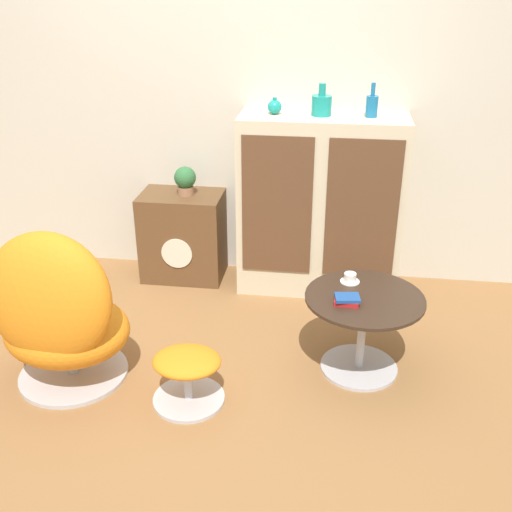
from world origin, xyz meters
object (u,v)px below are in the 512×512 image
Objects in this scene: egg_chair at (58,316)px; vase_inner_right at (372,105)px; sideboard at (320,206)px; potted_plant at (185,180)px; tv_console at (183,236)px; vase_leftmost at (275,107)px; vase_inner_left at (322,104)px; teacup at (350,279)px; ottoman at (187,370)px; coffee_table at (363,323)px; book_stack at (347,300)px.

vase_inner_right is at bearing 39.71° from egg_chair.
sideboard is 0.93m from potted_plant.
tv_console is 5.96× the size of vase_leftmost.
sideboard is 6.08× the size of vase_inner_left.
sideboard reaches higher than potted_plant.
sideboard is 6.06× the size of potted_plant.
tv_console is at bearing 177.95° from vase_leftmost.
teacup is at bearing -36.55° from potted_plant.
potted_plant is at bearing 1.05° from tv_console.
vase_leftmost is at bearing 180.00° from vase_inner_left.
egg_chair is 4.42× the size of vase_inner_right.
ottoman is at bearing -112.91° from vase_inner_left.
sideboard reaches higher than tv_console.
vase_inner_right reaches higher than ottoman.
coffee_table is 3.22× the size of vase_inner_left.
sideboard reaches higher than coffee_table.
teacup is (-0.08, 0.16, 0.18)m from coffee_table.
vase_inner_left is 1.15m from teacup.
potted_plant is at bearing 178.87° from vase_inner_right.
tv_console is at bearing 144.33° from teacup.
egg_chair is at bearing 174.73° from ottoman.
sideboard is at bearing -179.23° from vase_inner_right.
tv_console is 1.58m from coffee_table.
sideboard is at bearing 100.04° from book_stack.
vase_leftmost is 1.39m from book_stack.
book_stack is (1.14, -1.07, 0.17)m from tv_console.
coffee_table is 1.47m from vase_leftmost.
coffee_table is 0.22m from book_stack.
potted_plant is 1.45× the size of book_stack.
vase_inner_right is 1.13m from teacup.
potted_plant reaches higher than teacup.
tv_console is 1.34m from vase_inner_left.
ottoman is at bearing -145.32° from teacup.
potted_plant is 1.84× the size of teacup.
vase_inner_right is (1.24, -0.02, 0.96)m from tv_console.
egg_chair is 8.52× the size of teacup.
egg_chair reaches higher than potted_plant.
vase_leftmost reaches higher than teacup.
vase_inner_right reaches higher than vase_leftmost.
potted_plant is 1.42m from teacup.
book_stack is at bearing -43.20° from tv_console.
coffee_table is (0.28, -0.96, -0.30)m from sideboard.
ottoman is at bearing -158.21° from book_stack.
vase_inner_right is at bearing 89.66° from coffee_table.
ottoman is 3.56× the size of vase_leftmost.
vase_leftmost is at bearing 122.51° from teacup.
vase_inner_left is (0.29, -0.00, 0.02)m from vase_leftmost.
ottoman is 1.88× the size of potted_plant.
vase_leftmost is 0.97× the size of teacup.
ottoman is (0.36, -1.38, -0.12)m from tv_console.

